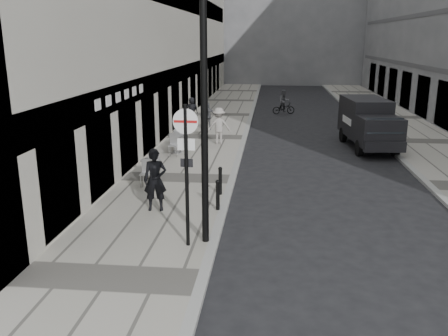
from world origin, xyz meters
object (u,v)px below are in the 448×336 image
Objects in this scene: walking_man at (155,180)px; panel_van at (368,121)px; lamppost at (204,94)px; sign_post at (186,157)px; cyclist at (284,105)px.

panel_van is at bearing 43.29° from walking_man.
walking_man is 3.90m from lamppost.
panel_van is (7.95, 9.81, 0.24)m from walking_man.
cyclist is at bearing 85.52° from sign_post.
sign_post is at bearing -144.12° from lamppost.
walking_man is 0.28× the size of lamppost.
lamppost is 3.96× the size of cyclist.
panel_van is 10.92m from cyclist.
sign_post is 1.54m from lamppost.
lamppost is at bearing -110.78° from cyclist.
sign_post is at bearing -123.75° from panel_van.
panel_van is 3.00× the size of cyclist.
sign_post is 22.66m from cyclist.
walking_man is 0.53× the size of sign_post.
sign_post is 13.88m from panel_van.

